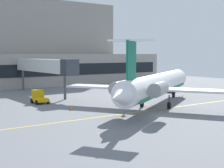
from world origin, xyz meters
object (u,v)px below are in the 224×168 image
regional_jet (157,85)px  baggage_tug (39,97)px  pushback_tractor (168,86)px  marshaller (173,88)px

regional_jet → baggage_tug: (-12.09, 13.21, -2.25)m
regional_jet → pushback_tractor: size_ratio=7.21×
regional_jet → marshaller: regional_jet is taller
pushback_tractor → marshaller: bearing=-114.0°
pushback_tractor → regional_jet: bearing=-139.4°
marshaller → baggage_tug: bearing=174.9°
baggage_tug → marshaller: bearing=-5.1°
pushback_tractor → marshaller: 2.68m
marshaller → pushback_tractor: bearing=66.0°
regional_jet → marshaller: size_ratio=15.84×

